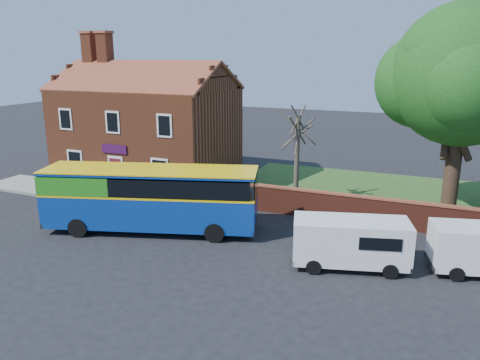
% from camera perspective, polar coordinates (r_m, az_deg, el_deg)
% --- Properties ---
extents(ground, '(120.00, 120.00, 0.00)m').
position_cam_1_polar(ground, '(23.63, -12.13, -7.53)').
color(ground, black).
rests_on(ground, ground).
extents(pavement, '(18.00, 3.50, 0.12)m').
position_cam_1_polar(pavement, '(31.98, -16.60, -1.72)').
color(pavement, gray).
rests_on(pavement, ground).
extents(kerb, '(18.00, 0.15, 0.14)m').
position_cam_1_polar(kerb, '(30.72, -18.65, -2.56)').
color(kerb, slate).
rests_on(kerb, ground).
extents(grass_strip, '(26.00, 12.00, 0.04)m').
position_cam_1_polar(grass_strip, '(31.98, 22.27, -2.31)').
color(grass_strip, '#426B28').
rests_on(grass_strip, ground).
extents(shop_building, '(12.30, 8.13, 10.50)m').
position_cam_1_polar(shop_building, '(35.75, -11.21, 5.86)').
color(shop_building, brown).
rests_on(shop_building, ground).
extents(boundary_wall, '(22.00, 0.38, 1.60)m').
position_cam_1_polar(boundary_wall, '(26.01, 22.14, -4.31)').
color(boundary_wall, maroon).
rests_on(boundary_wall, ground).
extents(bus, '(11.25, 5.87, 3.32)m').
position_cam_1_polar(bus, '(24.66, -11.59, -1.89)').
color(bus, navy).
rests_on(bus, ground).
extents(van_near, '(5.22, 3.18, 2.14)m').
position_cam_1_polar(van_near, '(20.77, 13.38, -7.25)').
color(van_near, white).
rests_on(van_near, ground).
extents(large_tree, '(9.61, 7.60, 11.72)m').
position_cam_1_polar(large_tree, '(28.08, 25.76, 11.01)').
color(large_tree, black).
rests_on(large_tree, ground).
extents(bare_tree, '(2.17, 2.58, 5.78)m').
position_cam_1_polar(bare_tree, '(28.55, 6.95, 2.86)').
color(bare_tree, '#4C4238').
rests_on(bare_tree, ground).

